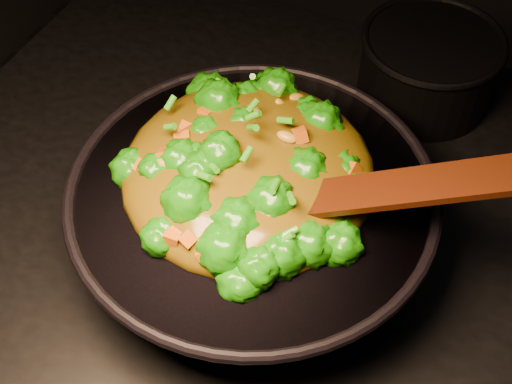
% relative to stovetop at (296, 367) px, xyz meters
% --- Properties ---
extents(stovetop, '(1.20, 0.90, 0.90)m').
position_rel_stovetop_xyz_m(stovetop, '(0.00, 0.00, 0.00)').
color(stovetop, black).
rests_on(stovetop, ground).
extents(wok, '(0.60, 0.60, 0.13)m').
position_rel_stovetop_xyz_m(wok, '(-0.06, -0.07, 0.51)').
color(wok, black).
rests_on(wok, stovetop).
extents(stir_fry, '(0.32, 0.32, 0.11)m').
position_rel_stovetop_xyz_m(stir_fry, '(-0.07, -0.05, 0.63)').
color(stir_fry, '#1B7408').
rests_on(stir_fry, wok).
extents(spatula, '(0.32, 0.14, 0.14)m').
position_rel_stovetop_xyz_m(spatula, '(0.07, -0.07, 0.63)').
color(spatula, '#3B1306').
rests_on(spatula, wok).
extents(back_pot, '(0.27, 0.27, 0.12)m').
position_rel_stovetop_xyz_m(back_pot, '(0.07, 0.32, 0.51)').
color(back_pot, black).
rests_on(back_pot, stovetop).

